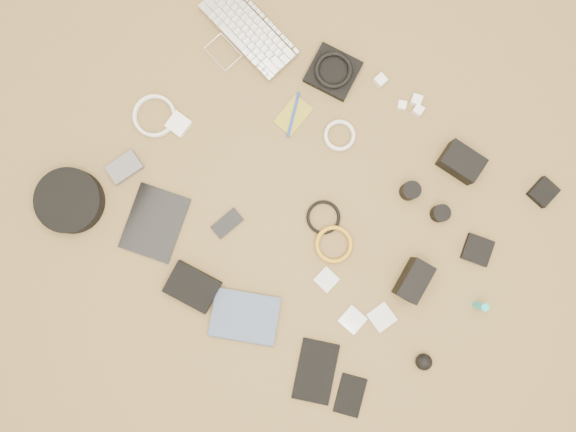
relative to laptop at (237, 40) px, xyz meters
The scene contains 34 objects.
room_shell 1.37m from the laptop, 40.11° to the right, with size 4.04×4.04×2.58m.
laptop is the anchor object (origin of this frame).
headphone_pouch 0.34m from the laptop, 12.98° to the left, with size 0.16×0.15×0.03m, color black.
headphones 0.34m from the laptop, 12.98° to the left, with size 0.13×0.13×0.02m, color black.
charger_a 0.50m from the laptop, 15.63° to the left, with size 0.03×0.03×0.03m, color white.
charger_b 0.64m from the laptop, 12.79° to the left, with size 0.03×0.03×0.03m, color white.
charger_c 0.65m from the laptop, 10.12° to the left, with size 0.03×0.03×0.03m, color white.
charger_d 0.60m from the laptop, ahead, with size 0.03×0.03×0.03m, color white.
dslr_camera 0.85m from the laptop, ahead, with size 0.13×0.09×0.07m, color black.
lens_pouch 1.14m from the laptop, ahead, with size 0.07×0.08×0.03m, color black.
notebook_olive 0.32m from the laptop, 21.80° to the right, with size 0.08×0.12×0.01m, color olive.
pen_blue 0.32m from the laptop, 21.80° to the right, with size 0.01×0.01×0.16m, color #1534AC.
cable_white_a 0.47m from the laptop, 11.72° to the right, with size 0.11×0.11×0.01m, color white.
lens_a 0.77m from the laptop, 10.18° to the right, with size 0.06×0.06×0.07m, color black.
lens_b 0.89m from the laptop, ahead, with size 0.06×0.06×0.05m, color black.
card_reader 1.06m from the laptop, ahead, with size 0.09×0.09×0.02m, color black.
power_brick 0.35m from the laptop, 92.49° to the right, with size 0.07×0.07×0.03m, color white.
cable_white_b 0.38m from the laptop, 105.32° to the right, with size 0.15×0.15×0.01m, color white.
cable_black 0.66m from the laptop, 32.63° to the right, with size 0.11×0.11×0.01m, color black.
cable_yellow 0.76m from the laptop, 33.27° to the right, with size 0.13×0.13×0.01m, color #C38816.
flash 0.99m from the laptop, 22.78° to the right, with size 0.07×0.13×0.10m, color black.
lens_cleaner 1.19m from the laptop, 16.57° to the right, with size 0.03×0.03×0.09m, color #1BAFB2.
battery_charger 0.57m from the laptop, 99.05° to the right, with size 0.07×0.11×0.03m, color #5A5A5F.
tablet 0.67m from the laptop, 82.12° to the right, with size 0.18×0.23×0.01m, color black.
phone 0.62m from the laptop, 61.25° to the right, with size 0.05×0.10×0.01m, color black.
filter_case_left 0.86m from the laptop, 38.00° to the right, with size 0.06×0.06×0.01m, color silver.
filter_case_mid 1.01m from the laptop, 36.05° to the right, with size 0.07×0.07×0.01m, color silver.
filter_case_right 1.04m from the laptop, 30.99° to the right, with size 0.07×0.07×0.01m, color silver.
air_blower 1.23m from the laptop, 28.59° to the right, with size 0.05×0.05×0.05m, color black.
headphone_case 0.77m from the laptop, 103.41° to the right, with size 0.22×0.22×0.06m, color black.
drive_case 0.84m from the laptop, 68.07° to the right, with size 0.16×0.11×0.04m, color black.
paperback 1.01m from the laptop, 57.44° to the right, with size 0.16×0.22×0.02m, color #425370.
notebook_black_a 1.13m from the laptop, 44.99° to the right, with size 0.12×0.20×0.01m, color black.
notebook_black_b 1.24m from the laptop, 40.76° to the right, with size 0.08×0.13×0.01m, color black.
Camera 1 is at (0.06, -0.13, 1.87)m, focal length 35.00 mm.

